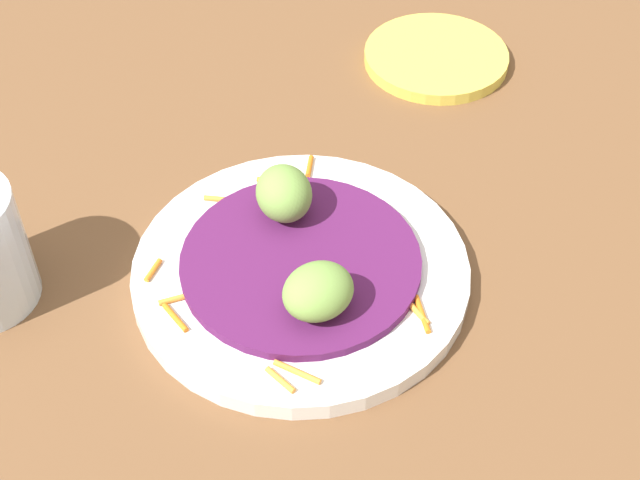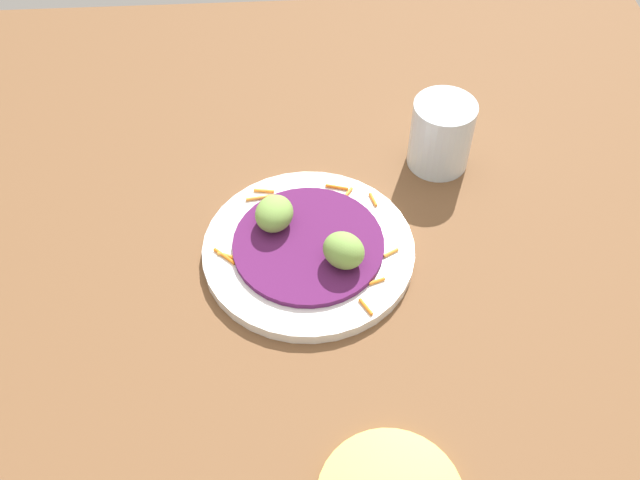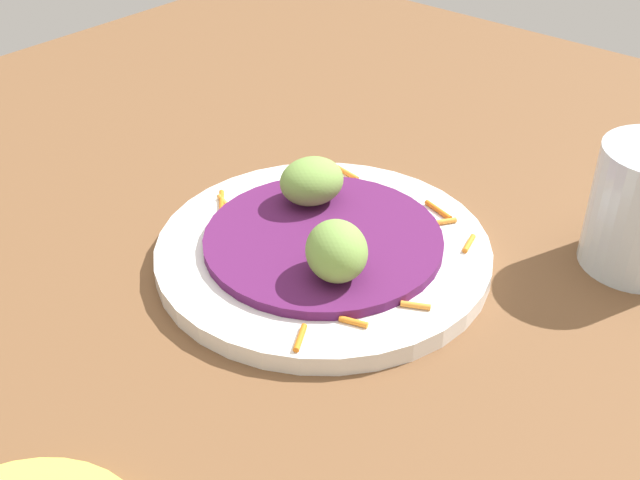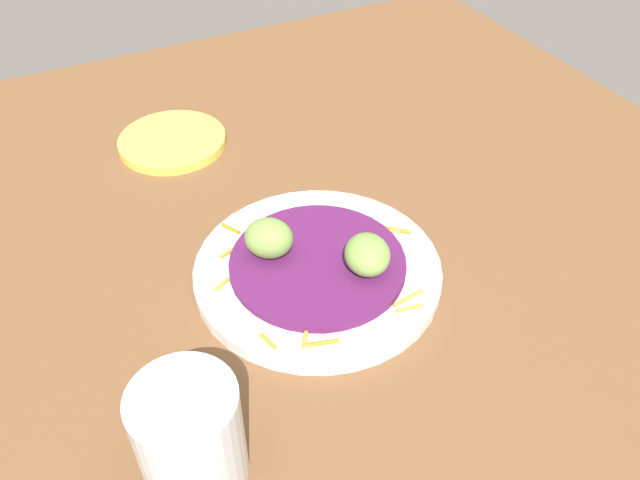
% 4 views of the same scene
% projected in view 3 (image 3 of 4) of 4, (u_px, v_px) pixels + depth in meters
% --- Properties ---
extents(table_surface, '(1.10, 1.10, 0.02)m').
position_uv_depth(table_surface, '(319.00, 287.00, 0.57)').
color(table_surface, brown).
rests_on(table_surface, ground).
extents(main_plate, '(0.24, 0.24, 0.01)m').
position_uv_depth(main_plate, '(323.00, 252.00, 0.58)').
color(main_plate, white).
rests_on(main_plate, table_surface).
extents(cabbage_bed, '(0.17, 0.17, 0.01)m').
position_uv_depth(cabbage_bed, '(323.00, 240.00, 0.57)').
color(cabbage_bed, '#51194C').
rests_on(cabbage_bed, main_plate).
extents(carrot_garnish, '(0.20, 0.21, 0.00)m').
position_uv_depth(carrot_garnish, '(349.00, 227.00, 0.59)').
color(carrot_garnish, orange).
rests_on(carrot_garnish, main_plate).
extents(guac_scoop_left, '(0.06, 0.06, 0.04)m').
position_uv_depth(guac_scoop_left, '(312.00, 181.00, 0.60)').
color(guac_scoop_left, '#759E47').
rests_on(guac_scoop_left, cabbage_bed).
extents(guac_scoop_center, '(0.06, 0.06, 0.04)m').
position_uv_depth(guac_scoop_center, '(337.00, 251.00, 0.52)').
color(guac_scoop_center, '#759E47').
rests_on(guac_scoop_center, cabbage_bed).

